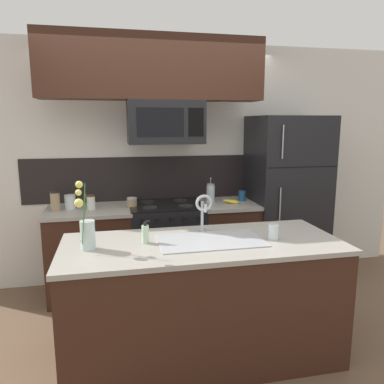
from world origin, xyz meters
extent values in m
plane|color=brown|center=(0.00, 0.00, 0.00)|extent=(10.00, 10.00, 0.00)
cube|color=silver|center=(0.30, 1.28, 1.30)|extent=(5.20, 0.10, 2.60)
cube|color=black|center=(0.00, 1.22, 1.15)|extent=(2.95, 0.01, 0.48)
cube|color=#381E14|center=(-0.78, 0.90, 0.44)|extent=(0.81, 0.62, 0.88)
cube|color=#9E998E|center=(-0.78, 0.90, 0.89)|extent=(0.84, 0.65, 0.03)
cube|color=#381E14|center=(0.67, 0.90, 0.44)|extent=(0.57, 0.62, 0.88)
cube|color=#9E998E|center=(0.67, 0.90, 0.89)|extent=(0.60, 0.65, 0.03)
cube|color=black|center=(0.00, 0.90, 0.46)|extent=(0.76, 0.62, 0.91)
cube|color=black|center=(0.00, 0.90, 0.92)|extent=(0.76, 0.62, 0.01)
cylinder|color=black|center=(-0.18, 0.76, 0.93)|extent=(0.15, 0.15, 0.01)
cylinder|color=black|center=(0.18, 0.76, 0.93)|extent=(0.15, 0.15, 0.01)
cylinder|color=black|center=(-0.18, 1.04, 0.93)|extent=(0.15, 0.15, 0.01)
cylinder|color=black|center=(0.18, 1.04, 0.93)|extent=(0.15, 0.15, 0.01)
cylinder|color=black|center=(-0.27, 0.58, 0.85)|extent=(0.03, 0.02, 0.03)
cylinder|color=black|center=(-0.14, 0.58, 0.85)|extent=(0.03, 0.02, 0.03)
cylinder|color=black|center=(0.00, 0.58, 0.85)|extent=(0.03, 0.02, 0.03)
cylinder|color=black|center=(0.14, 0.58, 0.85)|extent=(0.03, 0.02, 0.03)
cylinder|color=black|center=(0.27, 0.58, 0.85)|extent=(0.03, 0.02, 0.03)
cube|color=black|center=(0.00, 0.88, 1.76)|extent=(0.74, 0.40, 0.42)
cube|color=black|center=(-0.07, 0.68, 1.76)|extent=(0.45, 0.00, 0.27)
cube|color=black|center=(0.27, 0.68, 1.76)|extent=(0.15, 0.00, 0.27)
cube|color=#381E14|center=(-0.12, 0.85, 2.27)|extent=(2.14, 0.34, 0.60)
cube|color=black|center=(1.35, 0.92, 0.91)|extent=(0.79, 0.72, 1.83)
cube|color=black|center=(1.35, 0.56, 1.32)|extent=(0.76, 0.00, 0.01)
cylinder|color=#99999E|center=(1.11, 0.54, 1.57)|extent=(0.01, 0.01, 0.33)
cylinder|color=#99999E|center=(1.11, 0.54, 0.77)|extent=(0.01, 0.01, 0.69)
cylinder|color=#997F5B|center=(-1.09, 0.87, 1.00)|extent=(0.09, 0.09, 0.18)
cylinder|color=black|center=(-1.09, 0.87, 1.10)|extent=(0.09, 0.09, 0.02)
cylinder|color=silver|center=(-0.96, 0.93, 0.97)|extent=(0.11, 0.11, 0.13)
cylinder|color=#B2B2B7|center=(-0.96, 0.93, 1.04)|extent=(0.11, 0.11, 0.01)
cylinder|color=silver|center=(-0.75, 0.87, 0.98)|extent=(0.08, 0.08, 0.13)
cylinder|color=#4C331E|center=(-0.75, 0.87, 1.05)|extent=(0.08, 0.08, 0.01)
cylinder|color=#997F5B|center=(-0.35, 0.88, 0.95)|extent=(0.10, 0.10, 0.09)
cylinder|color=#B2B2B7|center=(-0.35, 0.88, 1.00)|extent=(0.10, 0.10, 0.01)
ellipsoid|color=yellow|center=(0.69, 0.83, 0.93)|extent=(0.17, 0.10, 0.06)
ellipsoid|color=yellow|center=(0.69, 0.85, 0.93)|extent=(0.18, 0.06, 0.05)
ellipsoid|color=yellow|center=(0.70, 0.83, 0.93)|extent=(0.18, 0.06, 0.07)
ellipsoid|color=yellow|center=(0.70, 0.85, 0.93)|extent=(0.17, 0.10, 0.06)
cylinder|color=brown|center=(0.69, 0.84, 0.96)|extent=(0.02, 0.02, 0.03)
cylinder|color=silver|center=(0.49, 0.96, 1.00)|extent=(0.09, 0.09, 0.18)
cylinder|color=#A3A3AA|center=(0.49, 0.96, 1.10)|extent=(0.08, 0.08, 0.02)
cylinder|color=#A3A3AA|center=(0.49, 0.96, 1.14)|extent=(0.01, 0.01, 0.05)
sphere|color=#A3A3AA|center=(0.49, 0.96, 1.17)|extent=(0.02, 0.02, 0.02)
cylinder|color=#1E5184|center=(0.85, 0.95, 0.97)|extent=(0.08, 0.08, 0.11)
cube|color=#381E14|center=(0.09, -0.35, 0.44)|extent=(1.99, 0.81, 0.88)
cube|color=#9E998E|center=(0.09, -0.35, 0.89)|extent=(2.02, 0.84, 0.03)
cube|color=#ADAFB5|center=(0.15, -0.35, 0.91)|extent=(0.76, 0.44, 0.01)
cube|color=#ADAFB5|center=(-0.03, -0.35, 0.84)|extent=(0.30, 0.33, 0.15)
cube|color=#ADAFB5|center=(0.32, -0.35, 0.84)|extent=(0.30, 0.33, 0.15)
cylinder|color=#B7BABF|center=(0.15, -0.09, 0.92)|extent=(0.04, 0.04, 0.02)
cylinder|color=#B7BABF|center=(0.15, -0.09, 1.04)|extent=(0.02, 0.02, 0.22)
torus|color=#B7BABF|center=(0.15, -0.14, 1.15)|extent=(0.13, 0.02, 0.13)
cylinder|color=#B7BABF|center=(0.15, -0.20, 1.12)|extent=(0.02, 0.02, 0.06)
cube|color=#B7BABF|center=(0.18, -0.09, 0.95)|extent=(0.07, 0.01, 0.01)
cylinder|color=beige|center=(-0.32, -0.30, 0.98)|extent=(0.05, 0.05, 0.13)
cylinder|color=black|center=(-0.32, -0.30, 1.05)|extent=(0.02, 0.02, 0.02)
cube|color=black|center=(-0.31, -0.30, 1.07)|extent=(0.03, 0.01, 0.01)
cylinder|color=silver|center=(0.61, -0.41, 0.97)|extent=(0.07, 0.07, 0.11)
cylinder|color=silver|center=(-0.71, -0.35, 1.01)|extent=(0.10, 0.10, 0.20)
cylinder|color=silver|center=(-0.71, -0.35, 0.95)|extent=(0.09, 0.09, 0.06)
cylinder|color=#386B2D|center=(-0.73, -0.39, 1.17)|extent=(0.04, 0.09, 0.39)
sphere|color=#EFE066|center=(-0.75, -0.43, 1.37)|extent=(0.05, 0.05, 0.05)
cylinder|color=#386B2D|center=(-0.74, -0.36, 1.10)|extent=(0.05, 0.03, 0.27)
sphere|color=#EFE066|center=(-0.76, -0.37, 1.24)|extent=(0.06, 0.06, 0.06)
cylinder|color=#386B2D|center=(-0.74, -0.33, 1.13)|extent=(0.05, 0.04, 0.32)
sphere|color=#EFE066|center=(-0.76, -0.31, 1.30)|extent=(0.04, 0.04, 0.04)
camera|label=1|loc=(-0.54, -2.88, 1.76)|focal=35.00mm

